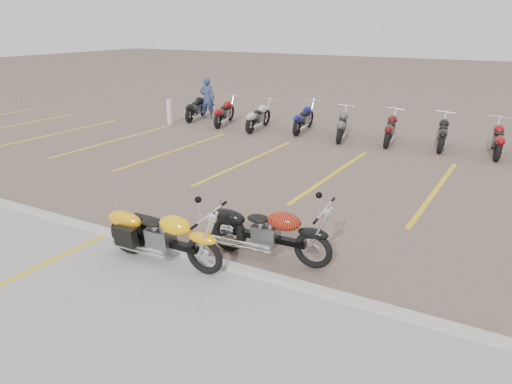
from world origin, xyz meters
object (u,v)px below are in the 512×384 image
Objects in this scene: yellow_cruiser at (162,237)px; person_a at (207,98)px; flame_cruiser at (267,233)px; bollard at (170,112)px.

person_a is at bearing 120.92° from yellow_cruiser.
person_a reaches higher than flame_cruiser.
person_a is 1.72× the size of bollard.
yellow_cruiser is 2.35× the size of bollard.
bollard is (-0.53, -1.85, -0.36)m from person_a.
flame_cruiser is 2.33× the size of bollard.
yellow_cruiser is at bearing -148.15° from flame_cruiser.
bollard reaches higher than yellow_cruiser.
flame_cruiser is 13.45m from person_a.
person_a is at bearing 73.87° from bollard.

